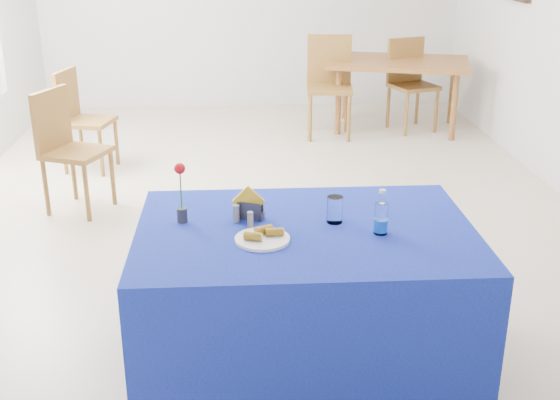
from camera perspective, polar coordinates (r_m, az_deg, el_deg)
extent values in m
plane|color=beige|center=(5.53, -1.41, -0.86)|extent=(7.00, 7.00, 0.00)
plane|color=silver|center=(1.77, 2.62, -1.56)|extent=(5.00, 0.00, 5.00)
cylinder|color=white|center=(3.18, -1.45, -3.20)|extent=(0.25, 0.25, 0.01)
cylinder|color=white|center=(3.37, 4.48, -0.78)|extent=(0.08, 0.08, 0.13)
cylinder|color=slate|center=(3.38, -3.59, -1.09)|extent=(0.03, 0.03, 0.08)
cylinder|color=slate|center=(3.30, -2.43, -1.66)|extent=(0.03, 0.03, 0.08)
cube|color=navy|center=(3.49, 2.02, -8.03)|extent=(1.60, 1.10, 0.76)
cylinder|color=white|center=(3.27, 8.21, -1.48)|extent=(0.06, 0.06, 0.15)
cylinder|color=blue|center=(3.28, 8.17, -2.04)|extent=(0.07, 0.07, 0.06)
cylinder|color=white|center=(3.23, 8.30, 0.16)|extent=(0.03, 0.03, 0.05)
cylinder|color=white|center=(3.22, 8.33, 0.70)|extent=(0.03, 0.03, 0.01)
cube|color=#333338|center=(3.42, -2.56, -1.21)|extent=(0.16, 0.10, 0.03)
cube|color=#38393D|center=(3.39, -2.70, -0.94)|extent=(0.13, 0.05, 0.09)
cube|color=#3D3D42|center=(3.44, -2.44, -0.64)|extent=(0.13, 0.05, 0.09)
cube|color=gold|center=(3.40, -2.58, -0.09)|extent=(0.16, 0.02, 0.16)
cylinder|color=#28282D|center=(3.41, -7.95, -1.22)|extent=(0.05, 0.05, 0.07)
cylinder|color=#1B6F24|center=(3.36, -8.05, 0.59)|extent=(0.01, 0.01, 0.22)
sphere|color=red|center=(3.32, -8.16, 2.56)|extent=(0.05, 0.05, 0.05)
cube|color=#95522B|center=(7.77, 9.64, 10.96)|extent=(1.66, 1.29, 0.05)
cylinder|color=brown|center=(7.55, 4.77, 7.97)|extent=(0.06, 0.06, 0.71)
cylinder|color=brown|center=(7.51, 13.96, 7.35)|extent=(0.06, 0.06, 0.71)
cylinder|color=brown|center=(8.23, 5.35, 9.06)|extent=(0.06, 0.06, 0.71)
cylinder|color=brown|center=(8.20, 13.81, 8.50)|extent=(0.06, 0.06, 0.71)
cylinder|color=olive|center=(7.28, 2.46, 6.66)|extent=(0.04, 0.04, 0.50)
cylinder|color=olive|center=(7.30, 5.62, 6.62)|extent=(0.04, 0.04, 0.50)
cylinder|color=olive|center=(7.67, 2.42, 7.42)|extent=(0.04, 0.04, 0.50)
cylinder|color=olive|center=(7.68, 5.42, 7.37)|extent=(0.04, 0.04, 0.50)
cube|color=olive|center=(7.42, 4.03, 9.02)|extent=(0.50, 0.50, 0.04)
cube|color=olive|center=(7.57, 4.02, 11.36)|extent=(0.47, 0.09, 0.51)
cylinder|color=olive|center=(7.60, 10.24, 6.85)|extent=(0.04, 0.04, 0.47)
cylinder|color=olive|center=(7.80, 12.58, 7.05)|extent=(0.04, 0.04, 0.47)
cylinder|color=olive|center=(7.90, 8.79, 7.50)|extent=(0.04, 0.04, 0.47)
cylinder|color=olive|center=(8.10, 11.08, 7.68)|extent=(0.04, 0.04, 0.47)
cube|color=olive|center=(7.79, 10.80, 9.06)|extent=(0.55, 0.55, 0.04)
cube|color=olive|center=(7.91, 10.14, 11.16)|extent=(0.43, 0.18, 0.48)
cylinder|color=olive|center=(5.45, -15.44, 0.56)|extent=(0.04, 0.04, 0.45)
cylinder|color=olive|center=(5.74, -13.45, 1.78)|extent=(0.04, 0.04, 0.45)
cylinder|color=olive|center=(5.66, -18.50, 0.97)|extent=(0.04, 0.04, 0.45)
cylinder|color=olive|center=(5.93, -16.44, 2.13)|extent=(0.04, 0.04, 0.45)
cube|color=olive|center=(5.62, -16.21, 3.70)|extent=(0.55, 0.55, 0.04)
cube|color=olive|center=(5.66, -18.07, 6.24)|extent=(0.20, 0.41, 0.46)
cylinder|color=olive|center=(6.42, -14.33, 3.71)|extent=(0.03, 0.03, 0.44)
cylinder|color=olive|center=(6.73, -13.15, 4.61)|extent=(0.03, 0.03, 0.44)
cylinder|color=olive|center=(6.57, -17.12, 3.82)|extent=(0.03, 0.03, 0.44)
cylinder|color=olive|center=(6.87, -15.85, 4.70)|extent=(0.03, 0.03, 0.44)
cube|color=olive|center=(6.58, -15.31, 6.16)|extent=(0.49, 0.49, 0.04)
cube|color=olive|center=(6.61, -16.97, 8.17)|extent=(0.13, 0.41, 0.45)
cylinder|color=gold|center=(3.15, -2.20, -2.97)|extent=(0.09, 0.06, 0.04)
cylinder|color=beige|center=(3.14, -1.48, -3.03)|extent=(0.01, 0.03, 0.03)
cylinder|color=gold|center=(3.19, -0.44, -2.61)|extent=(0.08, 0.04, 0.04)
cylinder|color=beige|center=(3.20, 0.29, -2.57)|extent=(0.01, 0.03, 0.03)
cylinder|color=gold|center=(3.22, -1.34, -2.42)|extent=(0.09, 0.07, 0.04)
cylinder|color=beige|center=(3.23, -0.69, -2.28)|extent=(0.02, 0.03, 0.03)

